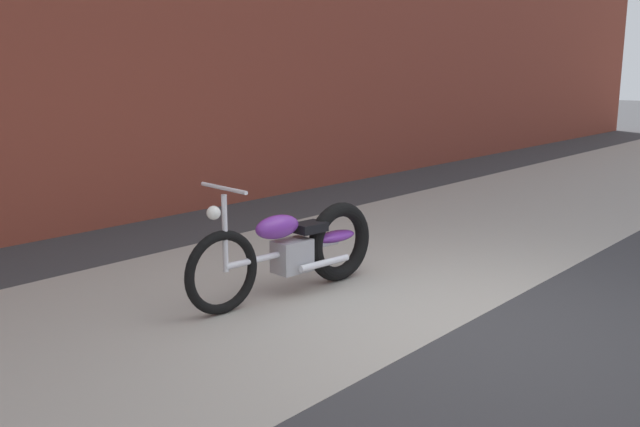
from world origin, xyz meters
TOP-DOWN VIEW (x-y plane):
  - ground_plane at (0.00, 0.00)m, footprint 80.00×80.00m
  - sidewalk_slab at (0.00, 1.75)m, footprint 36.00×3.50m
  - motorcycle_purple at (-0.31, 1.49)m, footprint 2.01×0.59m

SIDE VIEW (x-z plane):
  - ground_plane at x=0.00m, z-range 0.00..0.00m
  - sidewalk_slab at x=0.00m, z-range 0.00..0.01m
  - motorcycle_purple at x=-0.31m, z-range -0.12..0.91m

